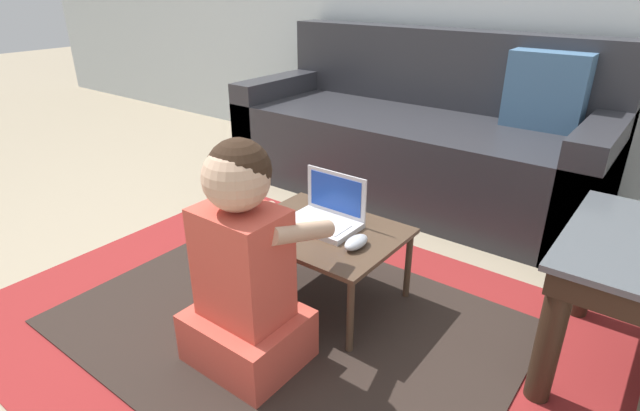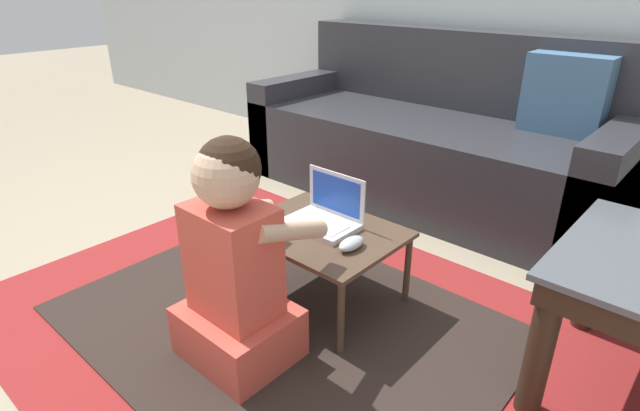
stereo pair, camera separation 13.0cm
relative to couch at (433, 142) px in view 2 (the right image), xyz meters
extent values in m
plane|color=gray|center=(0.12, -1.17, -0.30)|extent=(16.00, 16.00, 0.00)
cube|color=maroon|center=(0.23, -1.37, -0.29)|extent=(2.06, 1.54, 0.01)
cube|color=#2D231E|center=(0.23, -1.37, -0.29)|extent=(1.49, 1.11, 0.00)
cube|color=#2D2D33|center=(-0.01, -0.05, -0.08)|extent=(1.97, 0.81, 0.44)
cube|color=#2D2D33|center=(-0.01, 0.27, 0.35)|extent=(1.97, 0.18, 0.42)
cube|color=#2D2D33|center=(-0.91, -0.05, -0.02)|extent=(0.16, 0.81, 0.56)
cube|color=#2D2D33|center=(0.89, -0.05, -0.02)|extent=(0.16, 0.81, 0.56)
cube|color=#426689|center=(0.59, 0.11, 0.32)|extent=(0.36, 0.14, 0.36)
cylinder|color=black|center=(1.02, -1.18, -0.08)|extent=(0.07, 0.07, 0.43)
cylinder|color=black|center=(1.02, -0.69, -0.08)|extent=(0.07, 0.07, 0.43)
cube|color=#4C3828|center=(0.23, -1.17, -0.01)|extent=(0.55, 0.43, 0.02)
cylinder|color=#4C3828|center=(-0.02, -1.36, -0.16)|extent=(0.02, 0.02, 0.28)
cylinder|color=#4C3828|center=(0.48, -1.36, -0.16)|extent=(0.02, 0.02, 0.28)
cylinder|color=#4C3828|center=(-0.02, -0.98, -0.16)|extent=(0.02, 0.02, 0.28)
cylinder|color=#4C3828|center=(0.48, -0.98, -0.16)|extent=(0.02, 0.02, 0.28)
cube|color=silver|center=(0.21, -1.15, 0.01)|extent=(0.26, 0.17, 0.02)
cube|color=silver|center=(0.21, -1.17, 0.02)|extent=(0.21, 0.10, 0.00)
cube|color=silver|center=(0.21, -1.07, 0.10)|extent=(0.26, 0.01, 0.16)
cube|color=#1E47B7|center=(0.21, -1.07, 0.10)|extent=(0.22, 0.00, 0.13)
ellipsoid|color=#B2B7C1|center=(0.39, -1.21, 0.01)|extent=(0.06, 0.11, 0.04)
cube|color=#CC4C3D|center=(0.24, -1.58, -0.21)|extent=(0.34, 0.29, 0.18)
cube|color=#CC4C3D|center=(0.24, -1.58, 0.05)|extent=(0.25, 0.19, 0.35)
sphere|color=tan|center=(0.24, -1.58, 0.32)|extent=(0.19, 0.19, 0.19)
sphere|color=black|center=(0.24, -1.57, 0.34)|extent=(0.18, 0.18, 0.18)
cylinder|color=tan|center=(0.12, -1.45, 0.14)|extent=(0.06, 0.27, 0.14)
cylinder|color=tan|center=(0.36, -1.45, 0.14)|extent=(0.06, 0.27, 0.14)
camera|label=1|loc=(1.18, -2.43, 0.81)|focal=28.00mm
camera|label=2|loc=(1.28, -2.35, 0.81)|focal=28.00mm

